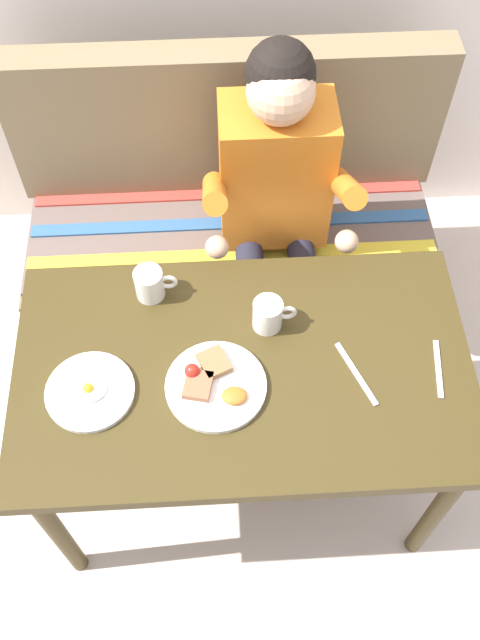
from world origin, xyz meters
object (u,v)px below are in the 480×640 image
table (243,381)px  fork (438,369)px  plate_breakfast (214,384)px  plate_eggs (90,391)px  couch (231,238)px  knife (356,374)px  coffee_mug (268,314)px  person (277,194)px  coffee_mug_second (150,283)px

table → fork: (0.51, -0.04, 0.08)m
plate_breakfast → plate_eggs: plate_breakfast is taller
couch → knife: bearing=-70.1°
plate_eggs → coffee_mug: bearing=21.3°
person → plate_breakfast: size_ratio=4.67×
plate_breakfast → coffee_mug: (0.15, 0.18, 0.04)m
couch → coffee_mug: (0.07, -0.64, 0.45)m
table → couch: size_ratio=0.83×
plate_breakfast → coffee_mug: bearing=50.1°
coffee_mug → coffee_mug_second: 0.34m
coffee_mug → table: bearing=-120.4°
plate_eggs → knife: 0.68m
table → plate_eggs: (-0.39, -0.06, 0.09)m
table → plate_eggs: 0.41m
plate_eggs → knife: (0.68, 0.02, -0.01)m
knife → coffee_mug_second: bearing=129.6°
coffee_mug_second → knife: (0.53, -0.28, -0.05)m
table → coffee_mug: (0.07, 0.13, 0.13)m
person → coffee_mug_second: (-0.38, -0.35, 0.04)m
couch → fork: (0.51, -0.80, 0.40)m
fork → person: bearing=127.8°
person → plate_eggs: 0.83m
coffee_mug → plate_eggs: bearing=-158.7°
coffee_mug_second → plate_eggs: bearing=-116.9°
table → knife: bearing=-7.8°
fork → knife: same height
plate_breakfast → fork: bearing=1.8°
plate_breakfast → person: bearing=71.6°
person → table: bearing=-103.1°
person → plate_eggs: person is taller
person → coffee_mug: bearing=-97.7°
plate_eggs → fork: 0.90m
coffee_mug_second → knife: size_ratio=0.59×
plate_eggs → coffee_mug_second: coffee_mug_second is taller
person → coffee_mug: size_ratio=10.27×
fork → knife: 0.21m
couch → knife: (0.29, -0.80, 0.40)m
plate_breakfast → knife: 0.37m
coffee_mug → coffee_mug_second: (-0.31, 0.12, -0.00)m
person → plate_eggs: bearing=-129.4°
table → coffee_mug_second: (-0.24, 0.24, 0.13)m
person → knife: (0.15, -0.63, -0.01)m
plate_breakfast → coffee_mug: size_ratio=2.20×
table → person: bearing=76.9°
person → knife: person is taller
table → coffee_mug_second: bearing=134.5°
couch → coffee_mug_second: couch is taller
plate_eggs → couch: bearing=64.4°
couch → plate_breakfast: (-0.08, -0.82, 0.41)m
couch → coffee_mug_second: bearing=-114.8°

